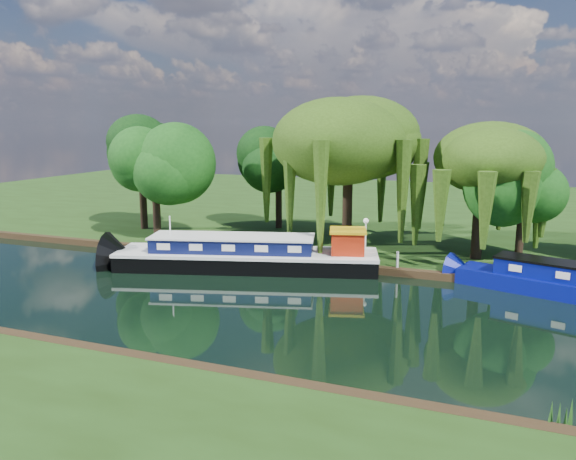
% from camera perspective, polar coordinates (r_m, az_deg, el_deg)
% --- Properties ---
extents(ground, '(120.00, 120.00, 0.00)m').
position_cam_1_polar(ground, '(27.91, 1.70, -8.24)').
color(ground, black).
extents(far_bank, '(120.00, 52.00, 0.45)m').
position_cam_1_polar(far_bank, '(60.18, 12.60, 2.11)').
color(far_bank, '#1B340E').
rests_on(far_bank, ground).
extents(dutch_barge, '(16.79, 8.09, 3.46)m').
position_cam_1_polar(dutch_barge, '(35.57, -3.99, -2.60)').
color(dutch_barge, black).
rests_on(dutch_barge, ground).
extents(red_dinghy, '(3.69, 3.04, 0.66)m').
position_cam_1_polar(red_dinghy, '(39.36, -15.93, -2.97)').
color(red_dinghy, '#9C200B').
rests_on(red_dinghy, ground).
extents(willow_left, '(8.35, 8.35, 10.01)m').
position_cam_1_polar(willow_left, '(39.87, 6.18, 8.78)').
color(willow_left, black).
rests_on(willow_left, far_bank).
extents(willow_right, '(6.47, 6.47, 7.88)m').
position_cam_1_polar(willow_right, '(37.63, 19.05, 5.81)').
color(willow_right, black).
rests_on(willow_right, far_bank).
extents(tree_far_left, '(5.20, 5.20, 8.37)m').
position_cam_1_polar(tree_far_left, '(42.88, -13.41, 6.64)').
color(tree_far_left, black).
rests_on(tree_far_left, far_bank).
extents(tree_far_back, '(4.99, 4.99, 8.39)m').
position_cam_1_polar(tree_far_back, '(47.58, -14.70, 7.12)').
color(tree_far_back, black).
rests_on(tree_far_back, far_bank).
extents(tree_far_mid, '(4.67, 4.67, 7.65)m').
position_cam_1_polar(tree_far_mid, '(46.33, -0.96, 6.67)').
color(tree_far_mid, black).
rests_on(tree_far_mid, far_bank).
extents(tree_far_right, '(4.32, 4.32, 7.06)m').
position_cam_1_polar(tree_far_right, '(37.31, 22.85, 4.16)').
color(tree_far_right, black).
rests_on(tree_far_right, far_bank).
extents(lamppost, '(0.36, 0.36, 2.56)m').
position_cam_1_polar(lamppost, '(36.94, 7.91, 0.30)').
color(lamppost, silver).
rests_on(lamppost, far_bank).
extents(mooring_posts, '(19.16, 0.16, 1.00)m').
position_cam_1_polar(mooring_posts, '(35.49, 5.49, -2.51)').
color(mooring_posts, silver).
rests_on(mooring_posts, far_bank).
extents(reeds_near, '(33.70, 1.50, 1.10)m').
position_cam_1_polar(reeds_near, '(19.40, 13.91, -15.74)').
color(reeds_near, '#1A4713').
rests_on(reeds_near, ground).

